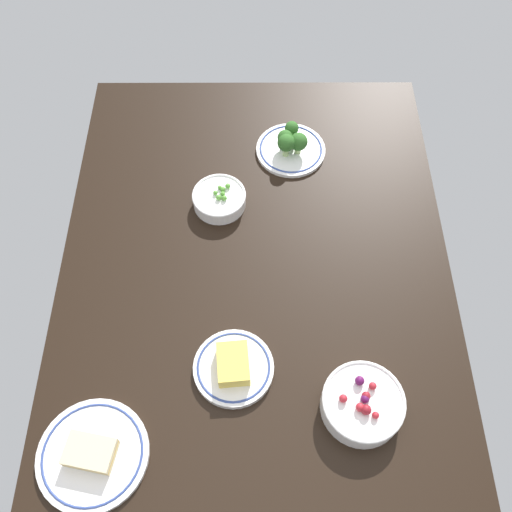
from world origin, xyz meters
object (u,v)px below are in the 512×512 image
at_px(plate_cheese, 234,367).
at_px(plate_broccoli, 291,146).
at_px(bowl_berries, 363,404).
at_px(plate_sandwich, 93,454).
at_px(bowl_peas, 220,199).

bearing_deg(plate_cheese, plate_broccoli, 166.93).
relative_size(plate_broccoli, plate_cheese, 1.08).
height_order(bowl_berries, plate_sandwich, bowl_berries).
relative_size(bowl_peas, plate_sandwich, 0.61).
bearing_deg(plate_broccoli, plate_sandwich, -27.83).
bearing_deg(plate_sandwich, bowl_peas, 159.41).
bearing_deg(bowl_berries, bowl_peas, -149.57).
xyz_separation_m(plate_sandwich, plate_broccoli, (-0.79, 0.42, 0.01)).
height_order(bowl_peas, bowl_berries, bowl_berries).
height_order(plate_broccoli, plate_cheese, plate_broccoli).
distance_m(bowl_berries, plate_sandwich, 0.54).
height_order(bowl_berries, plate_cheese, bowl_berries).
relative_size(plate_sandwich, plate_cheese, 1.29).
relative_size(bowl_berries, plate_broccoli, 0.91).
distance_m(bowl_peas, plate_broccoli, 0.25).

